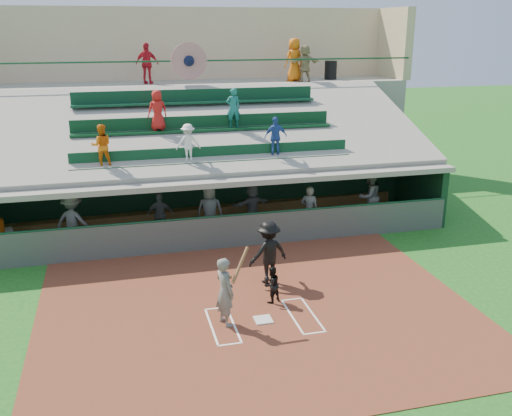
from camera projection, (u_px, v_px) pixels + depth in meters
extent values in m
plane|color=#1A5818|center=(263.00, 321.00, 14.11)|extent=(100.00, 100.00, 0.00)
cube|color=#602B1B|center=(258.00, 311.00, 14.57)|extent=(11.00, 9.00, 0.02)
cube|color=silver|center=(263.00, 320.00, 14.10)|extent=(0.43, 0.43, 0.03)
cube|color=white|center=(234.00, 324.00, 13.92)|extent=(0.05, 1.80, 0.01)
cube|color=white|center=(292.00, 316.00, 14.28)|extent=(0.05, 1.80, 0.01)
cube|color=white|center=(211.00, 327.00, 13.80)|extent=(0.05, 1.80, 0.01)
cube|color=silver|center=(313.00, 314.00, 14.40)|extent=(0.05, 1.80, 0.01)
cube|color=white|center=(216.00, 308.00, 14.69)|extent=(0.60, 0.05, 0.01)
cube|color=silver|center=(292.00, 299.00, 15.17)|extent=(0.60, 0.05, 0.01)
cube|color=white|center=(230.00, 344.00, 13.03)|extent=(0.60, 0.05, 0.01)
cube|color=white|center=(315.00, 333.00, 13.51)|extent=(0.60, 0.05, 0.01)
cube|color=gray|center=(215.00, 230.00, 20.33)|extent=(16.00, 3.50, 0.04)
cube|color=gray|center=(187.00, 134.00, 25.87)|extent=(20.00, 3.00, 4.60)
cube|color=#4C514C|center=(224.00, 233.00, 18.56)|extent=(16.00, 0.06, 1.10)
cylinder|color=#123A24|center=(223.00, 216.00, 18.38)|extent=(16.00, 0.08, 0.08)
cube|color=black|center=(206.00, 188.00, 21.62)|extent=(16.00, 0.25, 2.20)
cube|color=black|center=(419.00, 186.00, 21.88)|extent=(0.25, 3.50, 2.20)
cube|color=gray|center=(213.00, 171.00, 19.67)|extent=(16.40, 3.90, 0.18)
cube|color=gray|center=(199.00, 176.00, 23.22)|extent=(16.40, 3.50, 2.30)
cube|color=gray|center=(192.00, 140.00, 24.40)|extent=(16.40, 0.30, 4.60)
cube|color=gray|center=(204.00, 126.00, 21.00)|extent=(16.40, 6.51, 2.37)
cube|color=#0C371B|center=(216.00, 162.00, 19.03)|extent=(9.40, 0.42, 0.08)
cube|color=#0C3720|center=(214.00, 153.00, 19.13)|extent=(9.40, 0.06, 0.45)
cube|color=#0D3A1C|center=(206.00, 130.00, 20.55)|extent=(9.40, 0.42, 0.08)
cube|color=#0B331B|center=(205.00, 122.00, 20.66)|extent=(9.40, 0.06, 0.45)
cube|color=#0D3A23|center=(197.00, 102.00, 22.08)|extent=(9.40, 0.42, 0.08)
cube|color=#0C341F|center=(196.00, 95.00, 22.18)|extent=(9.40, 0.06, 0.45)
imported|color=orange|center=(101.00, 145.00, 18.05)|extent=(0.66, 0.52, 1.34)
imported|color=white|center=(188.00, 143.00, 18.71)|extent=(0.82, 0.49, 1.24)
imported|color=#274C9E|center=(276.00, 137.00, 19.39)|extent=(0.81, 0.36, 1.36)
imported|color=red|center=(157.00, 110.00, 20.02)|extent=(0.77, 0.59, 1.41)
imported|color=#176964|center=(233.00, 108.00, 20.66)|extent=(0.52, 0.34, 1.40)
cylinder|color=#154223|center=(189.00, 61.00, 23.48)|extent=(20.00, 0.07, 0.07)
cylinder|color=#AB1819|center=(189.00, 61.00, 23.47)|extent=(1.50, 0.06, 1.50)
sphere|color=black|center=(189.00, 61.00, 23.44)|extent=(0.44, 0.44, 0.44)
cube|color=tan|center=(179.00, 44.00, 26.07)|extent=(20.00, 0.40, 3.20)
cube|color=tan|center=(394.00, 43.00, 27.03)|extent=(0.40, 3.00, 3.20)
imported|color=#585B56|center=(225.00, 291.00, 13.68)|extent=(0.60, 0.73, 1.73)
cylinder|color=brown|center=(240.00, 265.00, 13.40)|extent=(0.56, 0.54, 0.75)
sphere|color=olive|center=(230.00, 277.00, 13.60)|extent=(0.10, 0.10, 0.10)
imported|color=black|center=(272.00, 285.00, 14.89)|extent=(0.59, 0.54, 0.99)
imported|color=black|center=(268.00, 252.00, 15.94)|extent=(1.31, 0.96, 1.82)
cube|color=brown|center=(212.00, 212.00, 21.53)|extent=(14.76, 1.30, 0.44)
cube|color=white|center=(1.00, 242.00, 18.19)|extent=(0.95, 0.82, 0.70)
imported|color=#5F625C|center=(73.00, 221.00, 18.41)|extent=(1.35, 1.09, 1.82)
imported|color=#50534E|center=(160.00, 215.00, 19.46)|extent=(0.95, 0.49, 1.55)
imported|color=#595C57|center=(210.00, 211.00, 19.45)|extent=(1.01, 0.79, 1.82)
imported|color=#5C5E59|center=(252.00, 206.00, 20.41)|extent=(1.54, 0.83, 1.58)
imported|color=#5A5D57|center=(309.00, 210.00, 19.82)|extent=(0.73, 0.67, 1.68)
imported|color=#5B5E58|center=(369.00, 197.00, 20.80)|extent=(1.14, 1.00, 1.98)
cylinder|color=black|center=(331.00, 70.00, 26.42)|extent=(0.56, 0.56, 0.84)
imported|color=red|center=(147.00, 63.00, 24.17)|extent=(1.08, 0.80, 1.71)
imported|color=#D1600C|center=(294.00, 60.00, 25.35)|extent=(1.06, 0.87, 1.88)
imported|color=tan|center=(305.00, 63.00, 25.25)|extent=(1.51, 0.60, 1.60)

